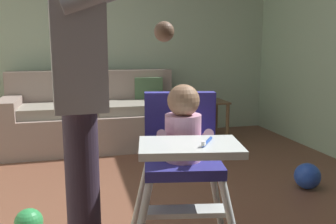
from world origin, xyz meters
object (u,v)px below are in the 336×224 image
at_px(adult_standing, 79,91).
at_px(toy_ball, 29,222).
at_px(couch, 95,117).
at_px(side_table, 208,113).
at_px(sippy_cup, 206,97).
at_px(toy_ball_second, 307,176).
at_px(high_chair, 183,146).

distance_m(adult_standing, toy_ball, 1.12).
xyz_separation_m(couch, adult_standing, (-0.18, -2.62, 0.62)).
xyz_separation_m(toy_ball, side_table, (1.80, 1.70, 0.29)).
height_order(adult_standing, toy_ball, adult_standing).
bearing_deg(toy_ball, sippy_cup, 43.96).
height_order(couch, adult_standing, adult_standing).
xyz_separation_m(toy_ball_second, side_table, (-0.30, 1.48, 0.27)).
bearing_deg(sippy_cup, toy_ball_second, -77.11).
height_order(toy_ball, side_table, side_table).
xyz_separation_m(couch, side_table, (1.29, -0.30, 0.05)).
bearing_deg(adult_standing, side_table, 53.63).
relative_size(toy_ball, toy_ball_second, 0.81).
bearing_deg(sippy_cup, high_chair, -112.94).
height_order(couch, side_table, couch).
height_order(adult_standing, toy_ball_second, adult_standing).
bearing_deg(toy_ball, high_chair, -36.56).
relative_size(adult_standing, sippy_cup, 16.82).
distance_m(couch, sippy_cup, 1.31).
distance_m(high_chair, sippy_cup, 2.49).
xyz_separation_m(high_chair, side_table, (1.01, 2.29, -0.29)).
distance_m(high_chair, side_table, 2.52).
relative_size(adult_standing, toy_ball, 9.87).
height_order(couch, high_chair, high_chair).
xyz_separation_m(high_chair, sippy_cup, (0.97, 2.29, -0.10)).
xyz_separation_m(adult_standing, toy_ball, (-0.33, 0.62, -0.87)).
bearing_deg(high_chair, couch, -162.71).
xyz_separation_m(high_chair, toy_ball_second, (1.31, 0.82, -0.56)).
relative_size(high_chair, toy_ball, 5.73).
xyz_separation_m(couch, toy_ball_second, (1.59, -1.77, -0.23)).
height_order(adult_standing, sippy_cup, adult_standing).
bearing_deg(toy_ball_second, high_chair, -148.01).
bearing_deg(couch, toy_ball, -14.39).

